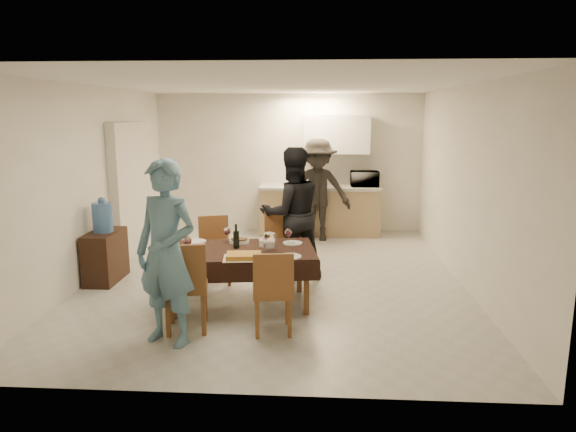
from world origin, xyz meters
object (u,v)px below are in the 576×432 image
wine_bottle (236,236)px  person_near (166,253)px  person_kitchen (317,190)px  console (105,256)px  dining_table (240,252)px  person_far (292,214)px  water_pitcher (269,242)px  water_jug (103,217)px  savoury_tart (244,256)px  microwave (365,179)px

wine_bottle → person_near: 1.21m
person_near → person_kitchen: 4.52m
console → person_kitchen: person_kitchen is taller
dining_table → person_kitchen: (0.89, 3.24, 0.26)m
person_near → person_far: bearing=83.4°
dining_table → console: console is taller
wine_bottle → water_pitcher: bearing=-14.0°
wine_bottle → person_kitchen: 3.33m
water_jug → wine_bottle: 2.03m
console → person_kitchen: size_ratio=0.41×
person_near → person_far: (1.10, 2.10, -0.01)m
wine_bottle → person_near: bearing=-114.4°
person_far → person_near: bearing=42.0°
dining_table → wine_bottle: bearing=126.8°
water_jug → person_near: size_ratio=0.22×
savoury_tart → person_kitchen: bearing=77.7°
wine_bottle → water_pitcher: (0.40, -0.10, -0.04)m
microwave → savoury_tart: bearing=67.9°
savoury_tart → person_kitchen: size_ratio=0.24×
dining_table → person_far: (0.55, 1.05, 0.25)m
dining_table → person_near: (-0.55, -1.05, 0.26)m
dining_table → wine_bottle: 0.19m
person_near → water_pitcher: bearing=69.1°
person_far → console: bearing=-13.7°
water_pitcher → dining_table: bearing=171.9°
water_jug → person_kitchen: (2.84, 2.48, 0.02)m
water_jug → microwave: 4.72m
console → person_near: (1.40, -1.81, 0.57)m
console → water_pitcher: size_ratio=3.53×
water_jug → water_pitcher: 2.44m
microwave → person_kitchen: size_ratio=0.28×
console → water_jug: 0.54m
person_far → water_pitcher: bearing=59.3°
microwave → person_near: bearing=64.1°
water_jug → savoury_tart: 2.35m
dining_table → water_pitcher: (0.35, -0.05, 0.14)m
wine_bottle → savoury_tart: 0.47m
water_jug → wine_bottle: bearing=-20.5°
water_pitcher → person_far: size_ratio=0.12×
wine_bottle → person_far: 1.17m
savoury_tart → person_near: size_ratio=0.24×
savoury_tart → microwave: (1.65, 4.07, 0.35)m
water_jug → water_pitcher: bearing=-19.4°
console → person_far: person_far is taller
wine_bottle → microwave: size_ratio=0.57×
wine_bottle → person_far: bearing=59.0°
person_near → person_kitchen: person_near is taller
dining_table → wine_bottle: size_ratio=6.45×
water_pitcher → savoury_tart: bearing=-127.1°
wine_bottle → water_pitcher: 0.41m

